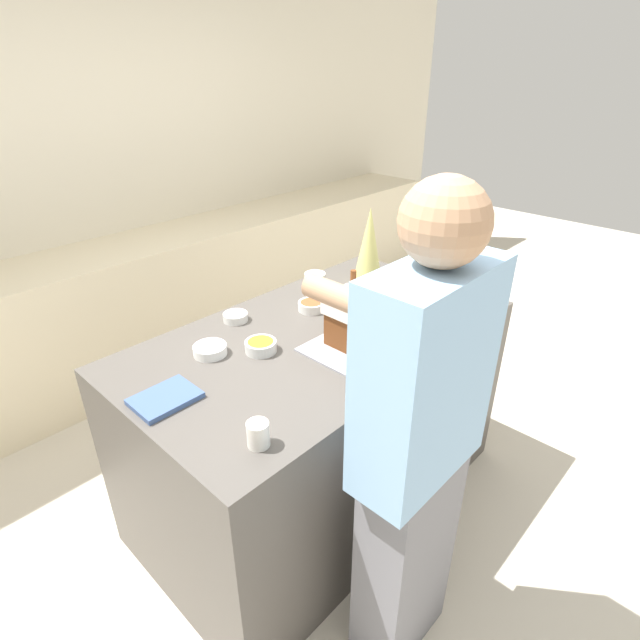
% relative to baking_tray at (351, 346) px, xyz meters
% --- Properties ---
extents(ground_plane, '(12.00, 12.00, 0.00)m').
position_rel_baking_tray_xyz_m(ground_plane, '(0.00, 0.18, -0.96)').
color(ground_plane, beige).
extents(wall_back, '(8.00, 0.05, 2.60)m').
position_rel_baking_tray_xyz_m(wall_back, '(0.00, 2.28, 0.34)').
color(wall_back, beige).
rests_on(wall_back, ground_plane).
extents(back_cabinet_block, '(6.00, 0.60, 0.93)m').
position_rel_baking_tray_xyz_m(back_cabinet_block, '(0.00, 1.95, -0.50)').
color(back_cabinet_block, beige).
rests_on(back_cabinet_block, ground_plane).
extents(kitchen_island, '(1.75, 0.97, 0.96)m').
position_rel_baking_tray_xyz_m(kitchen_island, '(0.00, 0.18, -0.48)').
color(kitchen_island, '#514C47').
rests_on(kitchen_island, ground_plane).
extents(baking_tray, '(0.38, 0.30, 0.01)m').
position_rel_baking_tray_xyz_m(baking_tray, '(0.00, 0.00, 0.00)').
color(baking_tray, '#9E9EA8').
rests_on(baking_tray, kitchen_island).
extents(gingerbread_house, '(0.16, 0.20, 0.31)m').
position_rel_baking_tray_xyz_m(gingerbread_house, '(0.00, 0.00, 0.12)').
color(gingerbread_house, brown).
rests_on(gingerbread_house, baking_tray).
extents(decorative_tree, '(0.16, 0.16, 0.40)m').
position_rel_baking_tray_xyz_m(decorative_tree, '(0.59, 0.38, 0.20)').
color(decorative_tree, '#DBD675').
rests_on(decorative_tree, kitchen_island).
extents(candy_bowl_far_left, '(0.13, 0.13, 0.05)m').
position_rel_baking_tray_xyz_m(candy_bowl_far_left, '(-0.28, 0.24, 0.02)').
color(candy_bowl_far_left, silver).
rests_on(candy_bowl_far_left, kitchen_island).
extents(candy_bowl_behind_tray, '(0.14, 0.14, 0.04)m').
position_rel_baking_tray_xyz_m(candy_bowl_behind_tray, '(-0.44, 0.37, 0.02)').
color(candy_bowl_behind_tray, white).
rests_on(candy_bowl_behind_tray, kitchen_island).
extents(candy_bowl_far_right, '(0.13, 0.13, 0.04)m').
position_rel_baking_tray_xyz_m(candy_bowl_far_right, '(0.13, 0.36, 0.02)').
color(candy_bowl_far_right, silver).
rests_on(candy_bowl_far_right, kitchen_island).
extents(candy_bowl_front_corner, '(0.11, 0.11, 0.04)m').
position_rel_baking_tray_xyz_m(candy_bowl_front_corner, '(-0.19, 0.53, 0.02)').
color(candy_bowl_front_corner, silver).
rests_on(candy_bowl_front_corner, kitchen_island).
extents(candy_bowl_near_tray_left, '(0.11, 0.11, 0.05)m').
position_rel_baking_tray_xyz_m(candy_bowl_near_tray_left, '(0.39, 0.58, 0.02)').
color(candy_bowl_near_tray_left, silver).
rests_on(candy_bowl_near_tray_left, kitchen_island).
extents(candy_bowl_near_tray_right, '(0.14, 0.14, 0.04)m').
position_rel_baking_tray_xyz_m(candy_bowl_near_tray_right, '(0.47, 0.26, 0.02)').
color(candy_bowl_near_tray_right, white).
rests_on(candy_bowl_near_tray_right, kitchen_island).
extents(cookbook, '(0.22, 0.17, 0.02)m').
position_rel_baking_tray_xyz_m(cookbook, '(-0.73, 0.23, 0.01)').
color(cookbook, '#3F598C').
rests_on(cookbook, kitchen_island).
extents(mug, '(0.07, 0.07, 0.09)m').
position_rel_baking_tray_xyz_m(mug, '(-0.65, -0.18, 0.04)').
color(mug, white).
rests_on(mug, kitchen_island).
extents(person, '(0.47, 0.58, 1.78)m').
position_rel_baking_tray_xyz_m(person, '(-0.31, -0.53, -0.04)').
color(person, slate).
rests_on(person, ground_plane).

